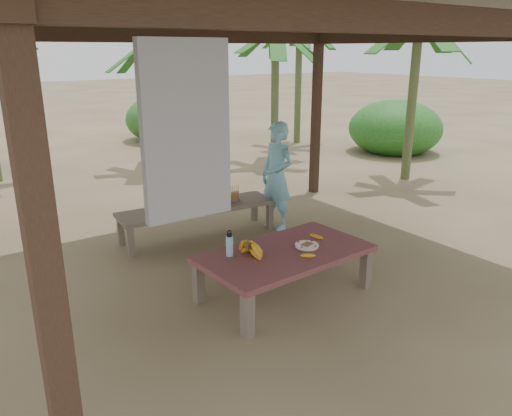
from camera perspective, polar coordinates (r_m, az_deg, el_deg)
ground at (r=6.00m, az=0.79°, el=-7.19°), size 80.00×80.00×0.00m
pavilion at (r=5.43m, az=0.90°, el=20.37°), size 6.60×5.60×2.95m
work_table at (r=5.30m, az=3.36°, el=-5.57°), size 1.85×1.10×0.50m
bench at (r=6.96m, az=-6.65°, el=-0.24°), size 2.24×0.79×0.45m
ripe_banana_bunch at (r=5.07m, az=-0.98°, el=-4.72°), size 0.35×0.32×0.18m
plate at (r=5.38m, az=5.83°, el=-4.30°), size 0.26×0.26×0.04m
loose_banana_front at (r=5.12m, az=5.98°, el=-5.43°), size 0.18×0.09×0.04m
loose_banana_side at (r=5.63m, az=6.93°, el=-3.26°), size 0.12×0.17×0.04m
water_flask at (r=5.11m, az=-3.04°, el=-4.26°), size 0.07×0.07×0.28m
green_banana_stalk at (r=6.77m, az=-9.74°, el=0.93°), size 0.29×0.29×0.30m
cooking_pot at (r=7.01m, az=-4.73°, el=1.18°), size 0.21×0.21×0.18m
skewer_rack at (r=7.09m, az=-2.51°, el=1.67°), size 0.19×0.10×0.24m
woman at (r=7.18m, az=2.42°, el=3.65°), size 0.42×0.60×1.57m
banana_plant_ne at (r=11.75m, az=2.24°, el=18.76°), size 1.80×1.80×3.24m
banana_plant_n at (r=11.35m, az=-11.11°, el=17.63°), size 1.80×1.80×3.06m
banana_plant_e at (r=10.36m, az=18.11°, el=18.93°), size 1.80×1.80×3.39m
banana_plant_far at (r=14.10m, az=5.00°, el=19.77°), size 1.80×1.80×3.55m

